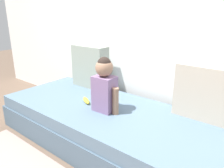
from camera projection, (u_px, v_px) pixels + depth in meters
The scene contains 7 objects.
ground_plane at pixel (116, 145), 2.08m from camera, with size 12.00×12.00×0.00m, color brown.
back_wall at pixel (154, 17), 2.15m from camera, with size 5.63×0.10×2.29m, color white.
couch at pixel (116, 129), 2.02m from camera, with size 2.43×0.92×0.35m.
throw_pillow_left at pixel (90, 67), 2.55m from camera, with size 0.45×0.16×0.48m, color #99A393.
throw_pillow_right at pixel (210, 94), 1.76m from camera, with size 0.55×0.16×0.45m, color #C1B29E.
toddler at pixel (104, 85), 1.92m from camera, with size 0.30×0.16×0.49m.
banana at pixel (86, 100), 2.16m from camera, with size 0.17×0.04×0.04m, color yellow.
Camera 1 is at (1.09, -1.42, 1.21)m, focal length 35.26 mm.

